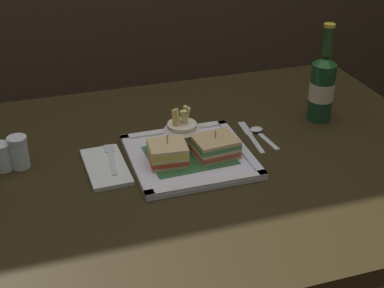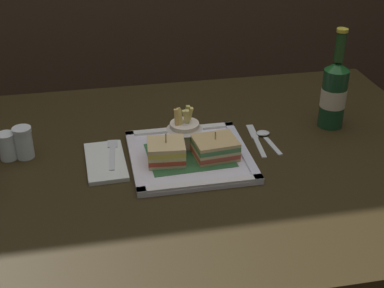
{
  "view_description": "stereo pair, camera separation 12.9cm",
  "coord_description": "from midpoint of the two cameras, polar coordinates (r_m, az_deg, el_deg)",
  "views": [
    {
      "loc": [
        -0.35,
        -1.07,
        1.43
      ],
      "look_at": [
        -0.01,
        0.0,
        0.8
      ],
      "focal_mm": 51.56,
      "sensor_mm": 36.0,
      "label": 1
    },
    {
      "loc": [
        -0.22,
        -1.1,
        1.43
      ],
      "look_at": [
        -0.01,
        0.0,
        0.8
      ],
      "focal_mm": 51.56,
      "sensor_mm": 36.0,
      "label": 2
    }
  ],
  "objects": [
    {
      "name": "spoon",
      "position": [
        1.42,
        4.41,
        1.14
      ],
      "size": [
        0.03,
        0.12,
        0.01
      ],
      "color": "silver",
      "rests_on": "dining_table"
    },
    {
      "name": "sandwich_half_right",
      "position": [
        1.29,
        -0.44,
        -0.35
      ],
      "size": [
        0.11,
        0.09,
        0.07
      ],
      "color": "tan",
      "rests_on": "square_plate"
    },
    {
      "name": "folded_napkin",
      "position": [
        1.29,
        -11.74,
        -2.4
      ],
      "size": [
        0.1,
        0.18,
        0.01
      ],
      "primitive_type": "cube",
      "rotation": [
        0.0,
        0.0,
        0.03
      ],
      "color": "silver",
      "rests_on": "dining_table"
    },
    {
      "name": "beer_bottle",
      "position": [
        1.48,
        10.9,
        5.84
      ],
      "size": [
        0.07,
        0.07,
        0.26
      ],
      "color": "#184024",
      "rests_on": "dining_table"
    },
    {
      "name": "fries_cup",
      "position": [
        1.33,
        -3.83,
        1.44
      ],
      "size": [
        0.09,
        0.09,
        0.1
      ],
      "color": "white",
      "rests_on": "square_plate"
    },
    {
      "name": "salt_shaker",
      "position": [
        1.35,
        -21.67,
        -1.48
      ],
      "size": [
        0.04,
        0.04,
        0.07
      ],
      "color": "silver",
      "rests_on": "dining_table"
    },
    {
      "name": "fork",
      "position": [
        1.32,
        -11.16,
        -1.41
      ],
      "size": [
        0.03,
        0.14,
        0.0
      ],
      "color": "silver",
      "rests_on": "dining_table"
    },
    {
      "name": "sandwich_half_left",
      "position": [
        1.27,
        -5.45,
        -1.06
      ],
      "size": [
        0.09,
        0.09,
        0.07
      ],
      "color": "#DEB688",
      "rests_on": "square_plate"
    },
    {
      "name": "dining_table",
      "position": [
        1.37,
        -2.47,
        -5.49
      ],
      "size": [
        1.28,
        0.93,
        0.76
      ],
      "color": "black",
      "rests_on": "ground_plane"
    },
    {
      "name": "pepper_shaker",
      "position": [
        1.34,
        -20.1,
        -1.05
      ],
      "size": [
        0.04,
        0.04,
        0.08
      ],
      "color": "silver",
      "rests_on": "dining_table"
    },
    {
      "name": "square_plate",
      "position": [
        1.3,
        -3.08,
        -1.4
      ],
      "size": [
        0.28,
        0.28,
        0.02
      ],
      "color": "white",
      "rests_on": "dining_table"
    },
    {
      "name": "knife",
      "position": [
        1.41,
        3.46,
        0.8
      ],
      "size": [
        0.03,
        0.17,
        0.0
      ],
      "color": "silver",
      "rests_on": "dining_table"
    }
  ]
}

